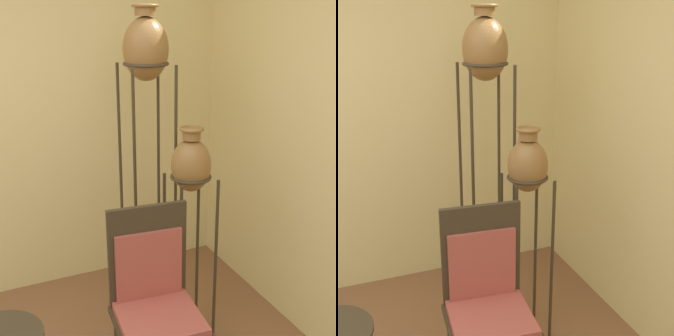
{
  "view_description": "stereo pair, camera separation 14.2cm",
  "coord_description": "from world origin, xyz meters",
  "views": [
    {
      "loc": [
        0.02,
        -1.41,
        2.05
      ],
      "look_at": [
        1.18,
        1.13,
        1.1
      ],
      "focal_mm": 50.0,
      "sensor_mm": 36.0,
      "label": 1
    },
    {
      "loc": [
        0.15,
        -1.47,
        2.05
      ],
      "look_at": [
        1.18,
        1.13,
        1.1
      ],
      "focal_mm": 50.0,
      "sensor_mm": 36.0,
      "label": 2
    }
  ],
  "objects": [
    {
      "name": "chair",
      "position": [
        0.86,
        0.61,
        0.59
      ],
      "size": [
        0.51,
        0.49,
        1.06
      ],
      "rotation": [
        0.0,
        0.0,
        -0.1
      ],
      "color": "#382D1E",
      "rests_on": "ground_plane"
    },
    {
      "name": "vase_stand_tall",
      "position": [
        1.12,
        1.33,
        1.76
      ],
      "size": [
        0.3,
        0.3,
        2.08
      ],
      "color": "#382D1E",
      "rests_on": "ground_plane"
    },
    {
      "name": "vase_stand_medium",
      "position": [
        1.24,
        0.93,
        1.13
      ],
      "size": [
        0.26,
        0.26,
        1.41
      ],
      "color": "#382D1E",
      "rests_on": "ground_plane"
    }
  ]
}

